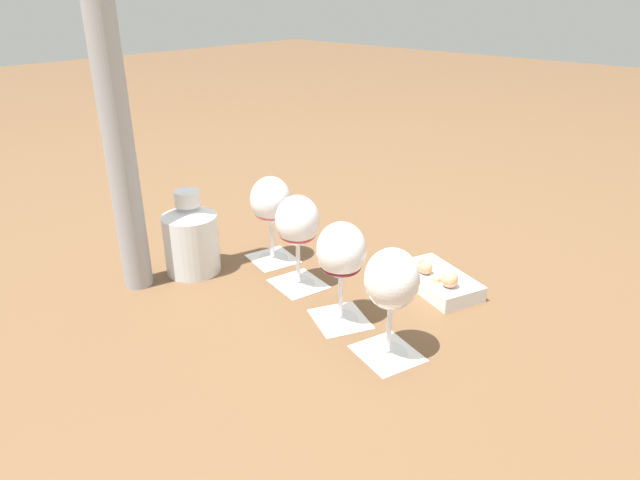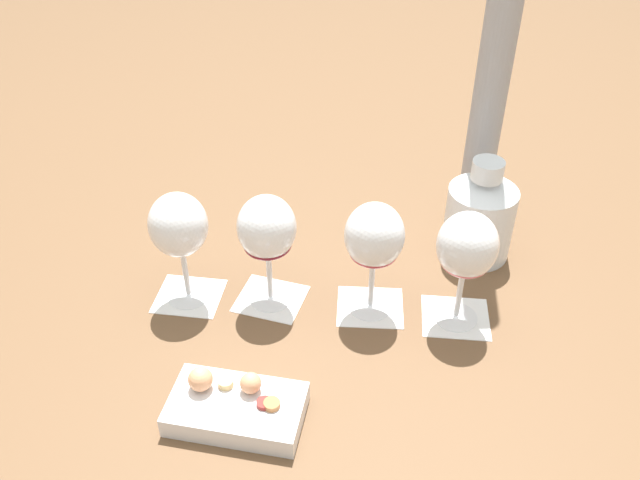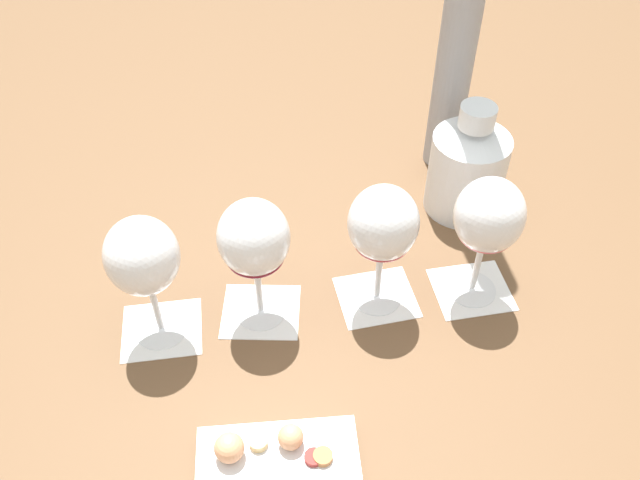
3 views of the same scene
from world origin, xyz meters
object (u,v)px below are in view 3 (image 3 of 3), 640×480
(wine_glass_0, at_px, (488,220))
(wine_glass_2, at_px, (254,242))
(snack_dish, at_px, (277,467))
(wine_glass_1, at_px, (383,228))
(wine_glass_3, at_px, (143,261))
(ceramic_vase, at_px, (468,165))

(wine_glass_0, distance_m, wine_glass_2, 0.29)
(wine_glass_2, bearing_deg, snack_dish, 72.14)
(wine_glass_1, height_order, wine_glass_3, same)
(wine_glass_0, xyz_separation_m, wine_glass_3, (0.40, -0.12, -0.00))
(wine_glass_1, bearing_deg, ceramic_vase, -152.87)
(wine_glass_0, relative_size, ceramic_vase, 1.05)
(wine_glass_3, bearing_deg, wine_glass_0, 163.55)
(wine_glass_1, bearing_deg, snack_dish, 38.06)
(wine_glass_1, xyz_separation_m, wine_glass_3, (0.27, -0.07, -0.00))
(wine_glass_3, height_order, snack_dish, wine_glass_3)
(wine_glass_0, bearing_deg, snack_dish, 20.40)
(snack_dish, bearing_deg, wine_glass_1, -141.94)
(wine_glass_3, relative_size, ceramic_vase, 1.05)
(wine_glass_3, relative_size, snack_dish, 0.95)
(wine_glass_1, bearing_deg, wine_glass_3, -14.86)
(wine_glass_0, bearing_deg, ceramic_vase, -119.12)
(wine_glass_0, height_order, wine_glass_1, same)
(wine_glass_1, height_order, wine_glass_2, same)
(wine_glass_1, relative_size, snack_dish, 0.95)
(wine_glass_3, bearing_deg, ceramic_vase, -176.12)
(wine_glass_1, distance_m, wine_glass_3, 0.28)
(wine_glass_0, distance_m, wine_glass_3, 0.41)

